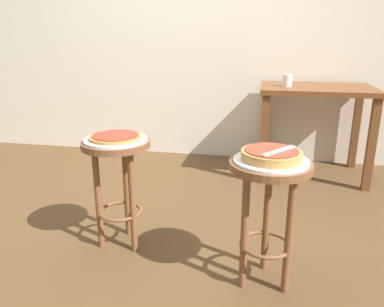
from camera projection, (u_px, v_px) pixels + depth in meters
name	position (u px, v px, depth m)	size (l,w,h in m)	color
ground_plane	(150.00, 228.00, 2.38)	(6.00, 6.00, 0.00)	brown
stool_foreground	(269.00, 195.00, 1.73)	(0.38, 0.38, 0.63)	brown
serving_plate_foreground	(271.00, 161.00, 1.68)	(0.34, 0.34, 0.01)	silver
pizza_foreground	(271.00, 155.00, 1.67)	(0.27, 0.27, 0.05)	tan
stool_middle	(117.00, 169.00, 2.07)	(0.38, 0.38, 0.63)	brown
serving_plate_middle	(116.00, 140.00, 2.02)	(0.35, 0.35, 0.01)	silver
pizza_middle	(115.00, 137.00, 2.01)	(0.28, 0.28, 0.02)	#B78442
dining_table	(316.00, 103.00, 3.12)	(0.91, 0.66, 0.78)	brown
cup_near_edge	(287.00, 80.00, 3.06)	(0.08, 0.08, 0.10)	silver
pizza_server_knife	(279.00, 151.00, 1.63)	(0.22, 0.02, 0.01)	silver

